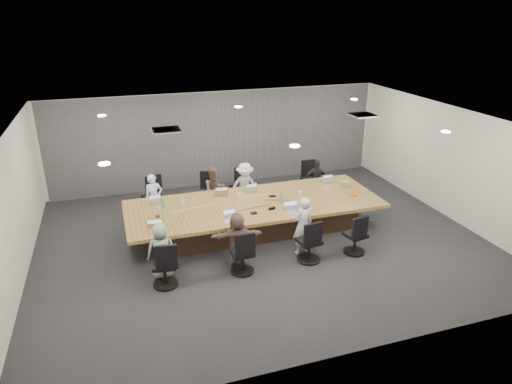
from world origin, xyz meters
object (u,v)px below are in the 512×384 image
object	(u,v)px
chair_6	(309,245)
snack_packet	(353,195)
bottle_green_left	(163,203)
bottle_green_right	(281,197)
chair_7	(355,238)
laptop_2	(251,190)
laptop_3	(325,181)
laptop_4	(157,231)
person_4	(161,251)
person_1	(215,190)
stapler	(272,208)
person_0	(154,198)
person_5	(237,239)
laptop_1	(219,193)
bottle_clear	(183,203)
mug_brown	(158,217)
chair_3	(310,182)
chair_4	(164,268)
person_3	(316,180)
conference_table	(255,216)
laptop_0	(156,201)
laptop_6	(293,212)
chair_0	(153,200)
chair_2	(241,190)
person_6	(303,226)
canvas_bag	(344,184)
chair_1	(212,194)
chair_5	(242,256)
laptop_5	(230,221)
person_2	(245,186)

from	to	relation	value
chair_6	snack_packet	bearing A→B (deg)	30.19
bottle_green_left	bottle_green_right	world-z (taller)	bottle_green_right
chair_7	bottle_green_right	xyz separation A→B (m)	(-1.17, 1.52, 0.51)
laptop_2	laptop_3	world-z (taller)	same
laptop_4	person_4	bearing A→B (deg)	-79.54
person_1	bottle_green_left	bearing A→B (deg)	-155.51
chair_7	stapler	size ratio (longest dim) A/B	4.48
person_0	person_5	bearing A→B (deg)	-69.62
laptop_1	bottle_clear	xyz separation A→B (m)	(-1.00, -0.56, 0.10)
mug_brown	chair_3	bearing A→B (deg)	23.08
person_1	stapler	bearing A→B (deg)	-73.99
snack_packet	chair_4	bearing A→B (deg)	-164.02
person_3	chair_4	bearing A→B (deg)	-138.24
conference_table	chair_4	world-z (taller)	chair_4
chair_7	laptop_4	bearing A→B (deg)	156.73
laptop_0	mug_brown	size ratio (longest dim) A/B	2.44
person_1	laptop_2	xyz separation A→B (m)	(0.82, -0.55, 0.12)
chair_7	bottle_green_left	distance (m)	4.40
laptop_6	chair_0	bearing A→B (deg)	141.53
person_1	laptop_3	distance (m)	2.94
chair_7	person_5	world-z (taller)	person_5
chair_2	bottle_green_left	size ratio (longest dim) A/B	3.20
chair_0	laptop_2	bearing A→B (deg)	142.66
conference_table	bottle_green_right	bearing A→B (deg)	-17.31
chair_0	person_3	size ratio (longest dim) A/B	0.71
chair_4	laptop_1	world-z (taller)	chair_4
conference_table	person_6	bearing A→B (deg)	-64.07
chair_3	conference_table	bearing A→B (deg)	34.20
bottle_green_left	canvas_bag	size ratio (longest dim) A/B	1.07
conference_table	stapler	bearing A→B (deg)	-63.53
chair_1	snack_packet	size ratio (longest dim) A/B	4.36
chair_6	snack_packet	world-z (taller)	snack_packet
bottle_green_right	mug_brown	distance (m)	2.88
chair_2	laptop_2	distance (m)	0.96
chair_7	stapler	world-z (taller)	stapler
chair_3	person_5	xyz separation A→B (m)	(-3.04, -3.05, 0.20)
chair_4	chair_5	world-z (taller)	chair_4
chair_0	stapler	xyz separation A→B (m)	(2.46, -2.20, 0.36)
laptop_3	bottle_clear	world-z (taller)	bottle_clear
laptop_1	laptop_5	xyz separation A→B (m)	(-0.15, -1.60, 0.00)
person_4	mug_brown	bearing A→B (deg)	-93.06
person_2	laptop_2	size ratio (longest dim) A/B	3.97
laptop_4	mug_brown	xyz separation A→B (m)	(0.08, 0.58, 0.05)
chair_2	laptop_1	xyz separation A→B (m)	(-0.82, -0.90, 0.34)
laptop_1	person_2	distance (m)	0.99
laptop_2	person_4	distance (m)	3.33
chair_6	bottle_green_left	xyz separation A→B (m)	(-2.76, 2.05, 0.48)
person_5	laptop_5	world-z (taller)	person_5
laptop_3	person_6	size ratio (longest dim) A/B	0.21
conference_table	bottle_clear	world-z (taller)	bottle_clear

